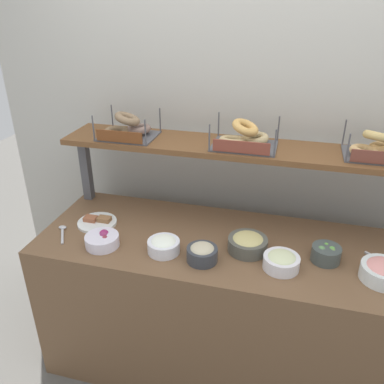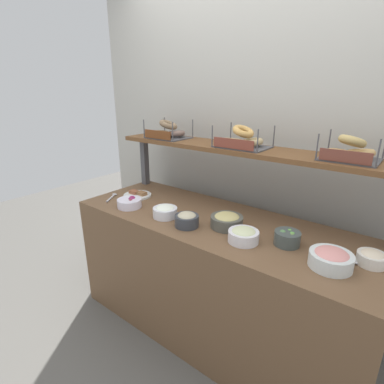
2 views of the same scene
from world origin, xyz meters
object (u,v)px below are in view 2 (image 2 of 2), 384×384
(bowl_beet_salad, at_px, (130,203))
(bowl_tuna_salad, at_px, (187,219))
(serving_plate_white, at_px, (138,195))
(bowl_cream_cheese, at_px, (165,211))
(bowl_lox_spread, at_px, (331,258))
(bowl_scallion_spread, at_px, (243,235))
(bagel_basket_plain, at_px, (350,151))
(bowl_potato_salad, at_px, (372,258))
(serving_spoon_near_plate, at_px, (113,196))
(bagel_basket_sesame, at_px, (242,140))
(bowl_hummus, at_px, (227,220))
(bagel_basket_poppy, at_px, (168,132))
(bowl_veggie_mix, at_px, (287,238))
(serving_spoon_by_edge, at_px, (347,258))

(bowl_beet_salad, bearing_deg, bowl_tuna_salad, 0.50)
(bowl_tuna_salad, height_order, serving_plate_white, bowl_tuna_salad)
(bowl_cream_cheese, bearing_deg, bowl_lox_spread, 2.71)
(bowl_lox_spread, height_order, bowl_tuna_salad, same)
(bowl_scallion_spread, distance_m, serving_plate_white, 1.01)
(bowl_cream_cheese, height_order, bowl_beet_salad, bowl_cream_cheese)
(bowl_cream_cheese, distance_m, bagel_basket_plain, 1.12)
(bowl_potato_salad, distance_m, bowl_lox_spread, 0.20)
(serving_spoon_near_plate, bearing_deg, bagel_basket_sesame, 23.21)
(bowl_cream_cheese, height_order, bowl_hummus, bowl_hummus)
(bowl_lox_spread, height_order, serving_plate_white, bowl_lox_spread)
(bowl_potato_salad, relative_size, bowl_beet_salad, 0.78)
(bowl_scallion_spread, relative_size, bowl_hummus, 0.86)
(bowl_beet_salad, distance_m, bowl_scallion_spread, 0.88)
(bagel_basket_sesame, distance_m, bagel_basket_plain, 0.63)
(bagel_basket_poppy, relative_size, bagel_basket_plain, 1.04)
(bowl_lox_spread, relative_size, bowl_hummus, 1.02)
(bowl_veggie_mix, bearing_deg, bagel_basket_sesame, 148.09)
(bowl_scallion_spread, relative_size, serving_spoon_near_plate, 1.07)
(bowl_tuna_salad, distance_m, serving_spoon_by_edge, 0.88)
(bowl_potato_salad, relative_size, bagel_basket_sesame, 0.40)
(bowl_hummus, distance_m, serving_plate_white, 0.84)
(bowl_beet_salad, distance_m, bowl_lox_spread, 1.32)
(bowl_potato_salad, height_order, bowl_scallion_spread, bowl_scallion_spread)
(bowl_potato_salad, height_order, serving_spoon_by_edge, bowl_potato_salad)
(bowl_scallion_spread, distance_m, serving_spoon_near_plate, 1.14)
(bowl_beet_salad, distance_m, bowl_hummus, 0.72)
(serving_spoon_near_plate, relative_size, bagel_basket_plain, 0.54)
(bowl_cream_cheese, relative_size, bowl_lox_spread, 0.80)
(bowl_hummus, bearing_deg, bowl_cream_cheese, -163.55)
(bowl_cream_cheese, bearing_deg, serving_plate_white, 159.69)
(bowl_potato_salad, relative_size, serving_plate_white, 0.62)
(bowl_veggie_mix, height_order, bagel_basket_sesame, bagel_basket_sesame)
(bowl_veggie_mix, relative_size, bagel_basket_poppy, 0.45)
(serving_plate_white, height_order, bagel_basket_sesame, bagel_basket_sesame)
(bowl_tuna_salad, relative_size, bowl_scallion_spread, 0.88)
(bowl_lox_spread, relative_size, bowl_scallion_spread, 1.18)
(bowl_tuna_salad, bearing_deg, serving_plate_white, 163.88)
(bowl_veggie_mix, relative_size, bowl_tuna_salad, 0.93)
(serving_plate_white, distance_m, bagel_basket_plain, 1.48)
(bowl_scallion_spread, bearing_deg, bowl_hummus, 149.11)
(bowl_hummus, distance_m, bagel_basket_sesame, 0.53)
(bowl_beet_salad, distance_m, serving_plate_white, 0.23)
(bowl_potato_salad, bearing_deg, bagel_basket_poppy, 171.66)
(bowl_cream_cheese, distance_m, bowl_lox_spread, 1.00)
(bagel_basket_sesame, bearing_deg, serving_spoon_near_plate, -156.79)
(bowl_tuna_salad, distance_m, bagel_basket_plain, 0.97)
(bowl_beet_salad, height_order, bagel_basket_plain, bagel_basket_plain)
(bowl_veggie_mix, bearing_deg, bowl_hummus, -178.26)
(serving_spoon_near_plate, height_order, bagel_basket_poppy, bagel_basket_poppy)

